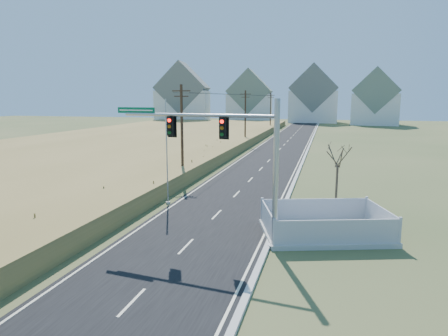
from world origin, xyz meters
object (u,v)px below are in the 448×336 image
(traffic_signal_mast, at_px, (240,158))
(bare_tree, at_px, (338,154))
(fence_enclosure, at_px, (324,230))
(open_sign, at_px, (311,238))
(flagpole, at_px, (167,163))

(traffic_signal_mast, distance_m, bare_tree, 8.71)
(traffic_signal_mast, xyz_separation_m, bare_tree, (5.06, 7.06, -0.61))
(traffic_signal_mast, relative_size, fence_enclosure, 1.21)
(traffic_signal_mast, height_order, open_sign, traffic_signal_mast)
(open_sign, xyz_separation_m, flagpole, (-10.65, 5.79, 2.75))
(fence_enclosure, xyz_separation_m, flagpole, (-11.30, 4.11, 2.77))
(flagpole, xyz_separation_m, bare_tree, (11.97, 0.35, 1.01))
(open_sign, relative_size, bare_tree, 0.12)
(traffic_signal_mast, xyz_separation_m, open_sign, (3.74, 0.92, -4.37))
(traffic_signal_mast, height_order, fence_enclosure, traffic_signal_mast)
(bare_tree, bearing_deg, flagpole, -178.30)
(open_sign, bearing_deg, traffic_signal_mast, -133.85)
(traffic_signal_mast, relative_size, flagpole, 1.25)
(flagpole, relative_size, bare_tree, 1.52)
(fence_enclosure, height_order, open_sign, fence_enclosure)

